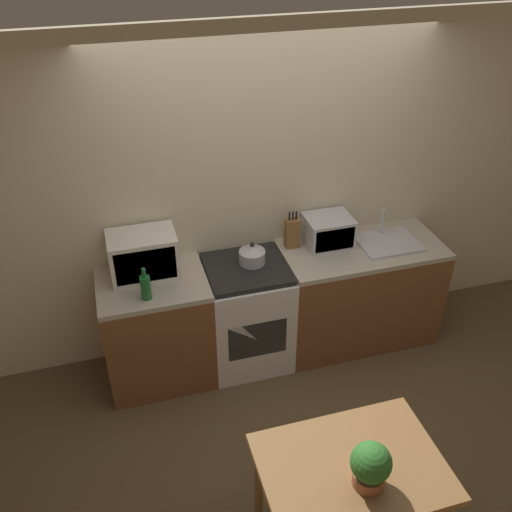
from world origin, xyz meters
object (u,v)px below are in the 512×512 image
Objects in this scene: kettle at (252,254)px; microwave at (143,255)px; dining_table at (351,476)px; toaster_oven at (328,231)px; bottle at (146,287)px; stove_range at (247,314)px.

kettle is 0.41× the size of microwave.
dining_table is at bearing -65.12° from microwave.
microwave reaches higher than toaster_oven.
bottle is at bearing -164.95° from kettle.
microwave reaches higher than dining_table.
bottle is 1.51m from toaster_oven.
toaster_oven is at bearing 8.36° from kettle.
bottle is 1.81m from dining_table.
toaster_oven is at bearing 12.13° from bottle.
stove_range is 1.73m from dining_table.
toaster_oven is (0.65, 0.10, 0.04)m from kettle.
toaster_oven is (0.71, 0.14, 0.57)m from stove_range.
microwave is at bearing 85.01° from bottle.
microwave is at bearing -179.52° from toaster_oven.
toaster_oven is at bearing 72.20° from dining_table.
kettle is at bearing 91.85° from dining_table.
bottle is at bearing -166.85° from stove_range.
bottle reaches higher than kettle.
toaster_oven is 0.37× the size of dining_table.
microwave is 0.50× the size of dining_table.
bottle is at bearing 119.83° from dining_table.
microwave is 1.96× the size of bottle.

